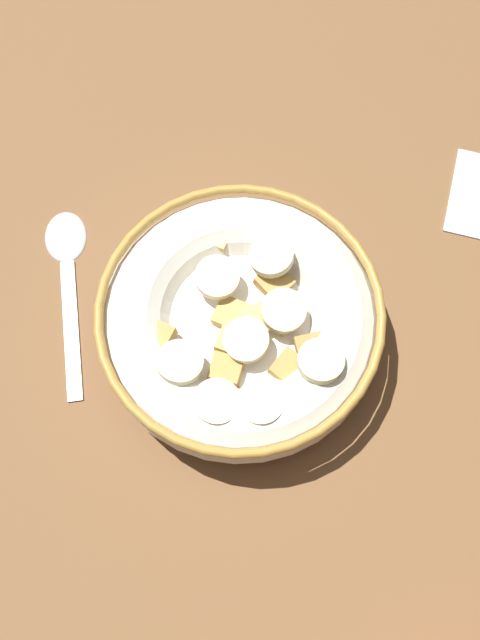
% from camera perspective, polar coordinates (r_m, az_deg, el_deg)
% --- Properties ---
extents(ground_plane, '(1.04, 1.04, 0.02)m').
position_cam_1_polar(ground_plane, '(0.48, 0.00, -1.66)').
color(ground_plane, brown).
extents(cereal_bowl, '(0.18, 0.18, 0.05)m').
position_cam_1_polar(cereal_bowl, '(0.45, 0.03, -0.22)').
color(cereal_bowl, silver).
rests_on(cereal_bowl, ground_plane).
extents(spoon, '(0.07, 0.14, 0.01)m').
position_cam_1_polar(spoon, '(0.51, -14.14, 4.88)').
color(spoon, silver).
rests_on(spoon, ground_plane).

